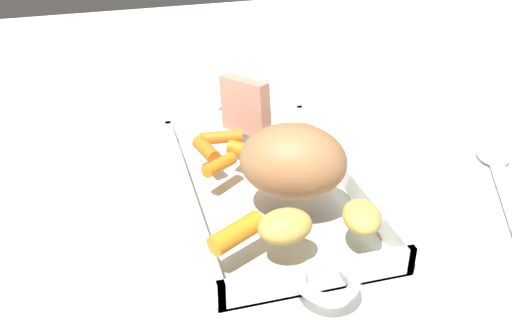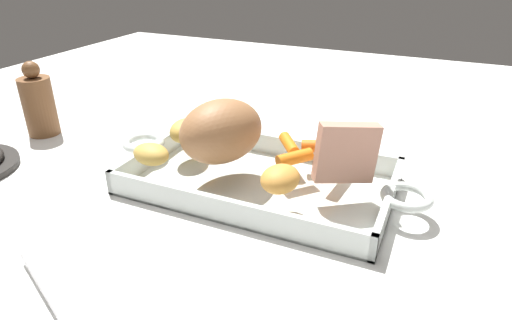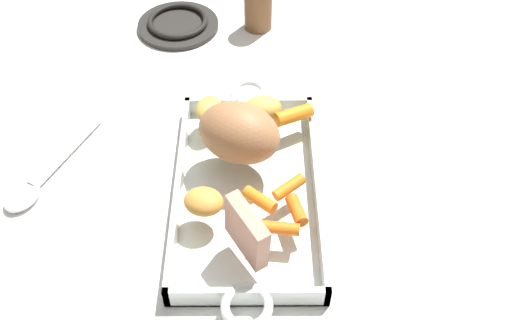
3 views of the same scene
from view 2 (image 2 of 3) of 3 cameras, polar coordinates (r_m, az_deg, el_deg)
name	(u,v)px [view 2 (image 2 of 3)]	position (r m, az deg, el deg)	size (l,w,h in m)	color
ground_plane	(260,186)	(0.65, 0.46, -3.40)	(1.86, 1.86, 0.00)	white
roasting_dish	(260,179)	(0.64, 0.47, -2.51)	(0.47, 0.22, 0.04)	silver
pork_roast	(221,131)	(0.62, -4.48, 3.73)	(0.13, 0.09, 0.09)	#A16C43
roast_slice_thin	(345,154)	(0.58, 11.47, 0.74)	(0.02, 0.08, 0.08)	tan
baby_carrot_southwest	(318,146)	(0.66, 7.96, 1.77)	(0.02, 0.02, 0.05)	orange
baby_carrot_center_left	(332,158)	(0.63, 9.82, 0.32)	(0.02, 0.02, 0.06)	orange
baby_carrot_long	(295,158)	(0.62, 4.99, 0.27)	(0.02, 0.02, 0.05)	orange
baby_carrot_short	(289,144)	(0.67, 4.29, 2.04)	(0.02, 0.02, 0.05)	orange
baby_carrot_northwest	(207,124)	(0.74, -6.29, 4.61)	(0.02, 0.02, 0.06)	orange
potato_corner	(280,179)	(0.55, 3.15, -2.45)	(0.06, 0.05, 0.03)	gold
potato_whole	(151,154)	(0.64, -13.38, 0.75)	(0.06, 0.04, 0.03)	gold
potato_golden_large	(185,130)	(0.70, -9.09, 3.78)	(0.06, 0.05, 0.04)	gold
pepper_mill	(39,104)	(0.90, -26.25, 6.51)	(0.06, 0.06, 0.14)	brown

